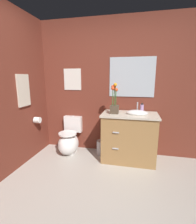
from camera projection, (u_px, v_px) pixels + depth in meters
ground_plane at (92, 223)px, 1.66m from camera, size 9.59×9.59×0.00m
wall_back at (126, 88)px, 3.02m from camera, size 4.48×0.05×2.50m
toilet at (69, 141)px, 3.18m from camera, size 0.38×0.59×0.69m
vanity_cabinet at (129, 137)px, 2.86m from camera, size 0.94×0.56×1.02m
flower_vase at (114, 103)px, 2.77m from camera, size 0.14×0.14×0.52m
soap_bottle at (142, 109)px, 2.76m from camera, size 0.06×0.06×0.18m
trash_bin at (101, 147)px, 3.14m from camera, size 0.18×0.18×0.27m
wall_poster at (72, 79)px, 3.19m from camera, size 0.35×0.01×0.41m
wall_mirror at (132, 77)px, 2.93m from camera, size 0.80×0.01×0.70m
hanging_towel at (23, 90)px, 2.68m from camera, size 0.03×0.28×0.52m
toilet_paper_roll at (37, 120)px, 3.01m from camera, size 0.11×0.11×0.11m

